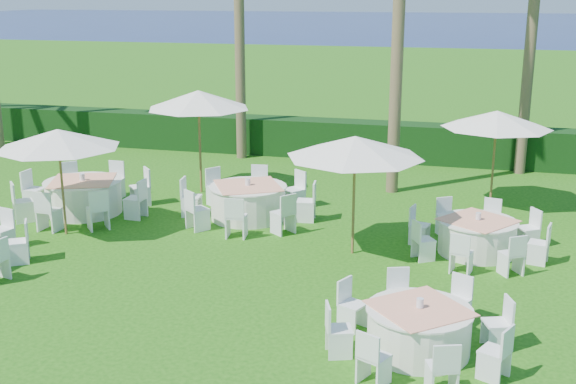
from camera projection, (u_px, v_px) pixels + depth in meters
name	position (u px, v px, depth m)	size (l,w,h in m)	color
ground	(178.00, 304.00, 12.49)	(120.00, 120.00, 0.00)	#19520E
hedge	(323.00, 138.00, 23.50)	(34.00, 1.00, 1.20)	black
ocean	(450.00, 27.00, 107.44)	(260.00, 260.00, 0.00)	#071049
banquet_table_c	(419.00, 329.00, 10.78)	(2.74, 2.74, 0.86)	silver
banquet_table_d	(84.00, 196.00, 17.53)	(3.27, 3.27, 0.98)	silver
banquet_table_e	(248.00, 201.00, 17.12)	(3.23, 3.23, 0.97)	silver
banquet_table_f	(477.00, 236.00, 14.85)	(2.84, 2.84, 0.87)	silver
umbrella_a	(58.00, 139.00, 15.52)	(2.67, 2.67, 2.38)	brown
umbrella_b	(355.00, 147.00, 14.33)	(2.78, 2.78, 2.47)	brown
umbrella_c	(198.00, 100.00, 18.79)	(2.72, 2.72, 2.74)	brown
umbrella_d	(497.00, 119.00, 17.50)	(2.68, 2.68, 2.44)	brown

